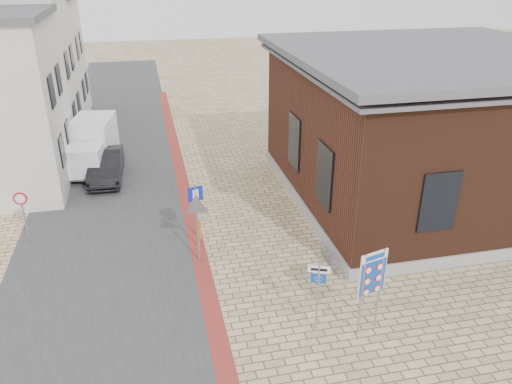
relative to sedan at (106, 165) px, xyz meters
name	(u,v)px	position (x,y,z in m)	size (l,w,h in m)	color
ground	(275,311)	(5.73, -12.23, -0.73)	(120.00, 120.00, 0.00)	tan
road_strip	(114,159)	(0.23, 2.77, -0.72)	(7.00, 60.00, 0.02)	#38383A
curb_strip	(184,189)	(3.73, -2.23, -0.72)	(0.60, 40.00, 0.02)	maroon
brick_building	(429,125)	(14.73, -5.23, 2.75)	(13.00, 13.00, 6.80)	gray
townhouse_mid	(5,72)	(-5.26, 5.77, 3.83)	(7.40, 6.40, 9.10)	silver
townhouse_far	(26,59)	(-5.26, 11.77, 3.43)	(7.40, 6.40, 8.30)	silver
bike_rack	(329,258)	(8.38, -10.03, -0.47)	(0.08, 1.80, 0.60)	slate
sedan	(106,165)	(0.00, 0.00, 0.00)	(1.55, 4.45, 1.47)	black
box_truck	(92,144)	(-0.74, 1.72, 0.58)	(2.67, 5.11, 2.55)	slate
border_sign	(372,275)	(8.23, -13.73, 1.27)	(0.93, 0.29, 2.79)	gray
essen_sign	(318,285)	(6.73, -13.33, 0.88)	(0.62, 0.28, 2.44)	gray
parking_sign	(196,205)	(3.78, -7.73, 1.10)	(0.58, 0.20, 2.67)	gray
yield_sign	(197,212)	(3.71, -8.73, 1.32)	(0.94, 0.24, 2.68)	gray
speed_sign	(23,210)	(-2.77, -5.96, 0.75)	(0.53, 0.07, 2.24)	gray
bollard	(200,229)	(3.93, -7.23, -0.26)	(0.09, 0.09, 0.96)	orange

